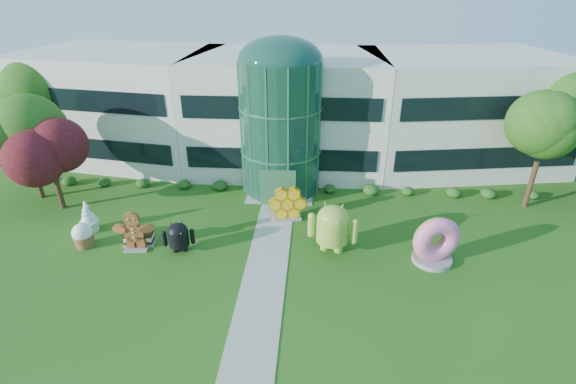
# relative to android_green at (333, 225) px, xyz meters

# --- Properties ---
(ground) EXTENTS (140.00, 140.00, 0.00)m
(ground) POSITION_rel_android_green_xyz_m (-3.77, -3.48, -1.78)
(ground) COLOR #215114
(ground) RESTS_ON ground
(building) EXTENTS (46.00, 15.00, 9.30)m
(building) POSITION_rel_android_green_xyz_m (-3.77, 14.52, 2.87)
(building) COLOR beige
(building) RESTS_ON ground
(atrium) EXTENTS (6.00, 6.00, 9.80)m
(atrium) POSITION_rel_android_green_xyz_m (-3.77, 8.52, 3.12)
(atrium) COLOR #194738
(atrium) RESTS_ON ground
(walkway) EXTENTS (2.40, 20.00, 0.04)m
(walkway) POSITION_rel_android_green_xyz_m (-3.77, -1.48, -1.76)
(walkway) COLOR #9E9E93
(walkway) RESTS_ON ground
(tree_red) EXTENTS (4.00, 4.00, 6.00)m
(tree_red) POSITION_rel_android_green_xyz_m (-19.27, 4.02, 1.22)
(tree_red) COLOR #3F0C14
(tree_red) RESTS_ON ground
(trees_backdrop) EXTENTS (52.00, 8.00, 8.40)m
(trees_backdrop) POSITION_rel_android_green_xyz_m (-3.77, 9.52, 2.42)
(trees_backdrop) COLOR #244E13
(trees_backdrop) RESTS_ON ground
(android_green) EXTENTS (3.53, 2.73, 3.57)m
(android_green) POSITION_rel_android_green_xyz_m (0.00, 0.00, 0.00)
(android_green) COLOR #92B73A
(android_green) RESTS_ON ground
(android_black) EXTENTS (2.22, 1.73, 2.24)m
(android_black) POSITION_rel_android_green_xyz_m (-9.19, -0.73, -0.67)
(android_black) COLOR black
(android_black) RESTS_ON ground
(donut) EXTENTS (3.13, 2.12, 2.97)m
(donut) POSITION_rel_android_green_xyz_m (5.84, -0.73, -0.30)
(donut) COLOR pink
(donut) RESTS_ON ground
(gingerbread) EXTENTS (2.88, 1.32, 2.58)m
(gingerbread) POSITION_rel_android_green_xyz_m (-11.92, -0.66, -0.50)
(gingerbread) COLOR brown
(gingerbread) RESTS_ON ground
(ice_cream_sandwich) EXTENTS (1.98, 1.14, 0.84)m
(ice_cream_sandwich) POSITION_rel_android_green_xyz_m (-11.94, -0.12, -1.36)
(ice_cream_sandwich) COLOR black
(ice_cream_sandwich) RESTS_ON ground
(honeycomb) EXTENTS (2.89, 1.43, 2.17)m
(honeycomb) POSITION_rel_android_green_xyz_m (-2.93, 3.56, -0.70)
(honeycomb) COLOR yellow
(honeycomb) RESTS_ON ground
(froyo) EXTENTS (1.35, 1.35, 2.20)m
(froyo) POSITION_rel_android_green_xyz_m (-15.75, 1.15, -0.68)
(froyo) COLOR white
(froyo) RESTS_ON ground
(cupcake) EXTENTS (1.47, 1.47, 1.59)m
(cupcake) POSITION_rel_android_green_xyz_m (-15.21, -0.61, -0.99)
(cupcake) COLOR white
(cupcake) RESTS_ON ground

